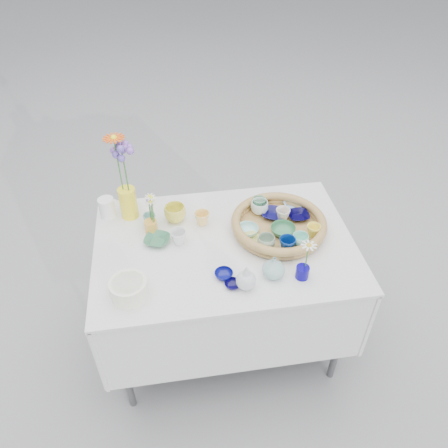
{
  "coord_description": "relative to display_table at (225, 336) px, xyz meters",
  "views": [
    {
      "loc": [
        -0.24,
        -1.54,
        2.21
      ],
      "look_at": [
        0.0,
        0.02,
        0.87
      ],
      "focal_mm": 35.0,
      "sensor_mm": 36.0,
      "label": 1
    }
  ],
  "objects": [
    {
      "name": "bud_vase_cobalt",
      "position": [
        0.31,
        -0.27,
        0.8
      ],
      "size": [
        0.07,
        0.07,
        0.06
      ],
      "primitive_type": "cylinder",
      "rotation": [
        0.0,
        0.0,
        -0.14
      ],
      "color": "#070074",
      "rests_on": "display_table"
    },
    {
      "name": "daisy_posy",
      "position": [
        -0.33,
        0.15,
        0.91
      ],
      "size": [
        0.1,
        0.1,
        0.15
      ],
      "primitive_type": null,
      "rotation": [
        0.0,
        0.0,
        -0.3
      ],
      "color": "white",
      "rests_on": "daisy_cup"
    },
    {
      "name": "tray_ceramic_9",
      "position": [
        0.28,
        -0.11,
        0.82
      ],
      "size": [
        0.09,
        0.09,
        0.07
      ],
      "primitive_type": "imported",
      "rotation": [
        0.0,
        0.0,
        0.1
      ],
      "color": "navy",
      "rests_on": "wicker_tray"
    },
    {
      "name": "loose_ceramic_3",
      "position": [
        -0.22,
        0.04,
        0.8
      ],
      "size": [
        0.09,
        0.09,
        0.07
      ],
      "primitive_type": "imported",
      "rotation": [
        0.0,
        0.0,
        -0.1
      ],
      "color": "silver",
      "rests_on": "display_table"
    },
    {
      "name": "tray_ceramic_4",
      "position": [
        0.19,
        -0.08,
        0.82
      ],
      "size": [
        0.1,
        0.1,
        0.07
      ],
      "primitive_type": "imported",
      "rotation": [
        0.0,
        0.0,
        0.23
      ],
      "color": "gray",
      "rests_on": "wicker_tray"
    },
    {
      "name": "display_table",
      "position": [
        0.0,
        0.0,
        0.0
      ],
      "size": [
        1.26,
        0.86,
        0.77
      ],
      "primitive_type": null,
      "color": "white",
      "rests_on": "ground"
    },
    {
      "name": "bud_vase_paleblue",
      "position": [
        0.05,
        -0.29,
        0.83
      ],
      "size": [
        0.1,
        0.1,
        0.14
      ],
      "primitive_type": null,
      "rotation": [
        0.0,
        0.0,
        -0.13
      ],
      "color": "silver",
      "rests_on": "display_table"
    },
    {
      "name": "fluted_bowl",
      "position": [
        -0.45,
        -0.26,
        0.81
      ],
      "size": [
        0.2,
        0.2,
        0.08
      ],
      "primitive_type": null,
      "rotation": [
        0.0,
        0.0,
        0.33
      ],
      "color": "white",
      "rests_on": "display_table"
    },
    {
      "name": "tray_ceramic_1",
      "position": [
        0.4,
        0.11,
        0.8
      ],
      "size": [
        0.11,
        0.11,
        0.03
      ],
      "primitive_type": "imported",
      "rotation": [
        0.0,
        0.0,
        -0.0
      ],
      "color": "black",
      "rests_on": "wicker_tray"
    },
    {
      "name": "ground",
      "position": [
        0.0,
        0.0,
        0.0
      ],
      "size": [
        80.0,
        80.0,
        0.0
      ],
      "primitive_type": "plane",
      "color": "#9E9E9E"
    },
    {
      "name": "tray_ceramic_11",
      "position": [
        0.35,
        -0.09,
        0.82
      ],
      "size": [
        0.11,
        0.11,
        0.06
      ],
      "primitive_type": "imported",
      "rotation": [
        0.0,
        0.0,
        -0.42
      ],
      "color": "#8DE1C9",
      "rests_on": "wicker_tray"
    },
    {
      "name": "loose_ceramic_4",
      "position": [
        -0.04,
        -0.22,
        0.78
      ],
      "size": [
        0.09,
        0.09,
        0.03
      ],
      "primitive_type": "imported",
      "rotation": [
        0.0,
        0.0,
        0.07
      ],
      "color": "#090C66",
      "rests_on": "display_table"
    },
    {
      "name": "hydrangea",
      "position": [
        -0.44,
        0.28,
        1.05
      ],
      "size": [
        0.12,
        0.12,
        0.31
      ],
      "primitive_type": null,
      "rotation": [
        0.0,
        0.0,
        -0.39
      ],
      "color": "#654EB5",
      "rests_on": "tall_vase_yellow"
    },
    {
      "name": "loose_ceramic_0",
      "position": [
        -0.22,
        0.21,
        0.81
      ],
      "size": [
        0.13,
        0.13,
        0.09
      ],
      "primitive_type": "imported",
      "rotation": [
        0.0,
        0.0,
        -0.15
      ],
      "color": "#E2D847",
      "rests_on": "display_table"
    },
    {
      "name": "tray_ceramic_3",
      "position": [
        0.29,
        0.01,
        0.8
      ],
      "size": [
        0.13,
        0.13,
        0.04
      ],
      "primitive_type": "imported",
      "rotation": [
        0.0,
        0.0,
        0.09
      ],
      "color": "#36784D",
      "rests_on": "wicker_tray"
    },
    {
      "name": "tray_ceramic_5",
      "position": [
        0.12,
        0.04,
        0.8
      ],
      "size": [
        0.11,
        0.11,
        0.03
      ],
      "primitive_type": "imported",
      "rotation": [
        0.0,
        0.0,
        0.02
      ],
      "color": "#A4EAE2",
      "rests_on": "wicker_tray"
    },
    {
      "name": "gerbera",
      "position": [
        -0.47,
        0.29,
        1.08
      ],
      "size": [
        0.13,
        0.13,
        0.31
      ],
      "primitive_type": null,
      "rotation": [
        0.0,
        0.0,
        -0.14
      ],
      "color": "#EE5411",
      "rests_on": "tall_vase_yellow"
    },
    {
      "name": "tray_ceramic_8",
      "position": [
        0.4,
        0.21,
        0.79
      ],
      "size": [
        0.1,
        0.1,
        0.02
      ],
      "primitive_type": "imported",
      "rotation": [
        0.0,
        0.0,
        0.14
      ],
      "color": "#8AB8FF",
      "rests_on": "wicker_tray"
    },
    {
      "name": "white_pitcher",
      "position": [
        -0.57,
        0.3,
        0.82
      ],
      "size": [
        0.12,
        0.09,
        0.11
      ],
      "primitive_type": null,
      "rotation": [
        0.0,
        0.0,
        -0.1
      ],
      "color": "white",
      "rests_on": "display_table"
    },
    {
      "name": "tray_ceramic_2",
      "position": [
        0.43,
        -0.03,
        0.81
      ],
      "size": [
        0.08,
        0.08,
        0.06
      ],
      "primitive_type": "imported",
      "rotation": [
        0.0,
        0.0,
        0.19
      ],
      "color": "#FFE64E",
      "rests_on": "wicker_tray"
    },
    {
      "name": "tray_ceramic_0",
      "position": [
        0.28,
        0.14,
        0.8
      ],
      "size": [
        0.16,
        0.16,
        0.03
      ],
      "primitive_type": "imported",
      "rotation": [
        0.0,
        0.0,
        -0.41
      ],
      "color": "#0C0A4A",
      "rests_on": "wicker_tray"
    },
    {
      "name": "tray_ceramic_6",
      "position": [
        0.21,
        0.18,
        0.82
      ],
      "size": [
        0.11,
        0.11,
        0.07
      ],
      "primitive_type": "imported",
      "rotation": [
        0.0,
        0.0,
        0.3
      ],
      "color": "silver",
      "rests_on": "wicker_tray"
    },
    {
      "name": "wicker_tray",
      "position": [
        0.28,
        0.05,
        0.8
      ],
      "size": [
        0.47,
        0.47,
        0.08
      ],
      "primitive_type": null,
      "color": "olive",
      "rests_on": "display_table"
    },
    {
      "name": "daisy_cup",
      "position": [
        -0.35,
        0.14,
        0.8
      ],
      "size": [
        0.08,
        0.08,
        0.07
      ],
      "primitive_type": "cylinder",
      "rotation": [
        0.0,
        0.0,
        -0.23
      ],
      "color": "gold",
      "rests_on": "display_table"
    },
    {
      "name": "loose_ceramic_6",
      "position": [
        -0.01,
        -0.28,
        0.78
      ],
      "size": [
        0.07,
        0.07,
        0.02
      ],
      "primitive_type": "imported",
      "rotation": [
        0.0,
        0.0,
        0.01
      ],
      "color": "#06013B",
      "rests_on": "display_table"
    },
    {
      "name": "loose_ceramic_1",
      "position": [
        -0.09,
        0.16,
        0.8
      ],
      "size": [
        0.09,
        0.09,
        0.07
      ],
      "primitive_type": "imported",
      "rotation": [
        0.0,
        0.0,
        0.22
      ],
      "color": "#FFD169",
      "rests_on": "display_table"
    },
    {
      "name": "bud_vase_seafoam",
      "position": [
        0.18,
        -0.24,
        0.82
      ],
      "size": [
        0.12,
        0.12,
        0.11
      ],
      "primitive_type": "imported",
      "rotation": [
        0.0,
        0.0,
        -0.22
      ],
      "color": "#8AB3AE",
      "rests_on": "display_table"
    },
    {
      "name": "tray_ceramic_12",
      "position": [
        0.22,
        0.22,
        0.82
      ],
      "size": [
        0.09,
        0.09,
        0.07
      ],
      "primitive_type": "imported",
      "rotation": [
        0.0,
        0.0,
        0.29
      ],
      "color": "#589B6F",
      "rests_on": "wicker_tray"
    },
    {
      "name": "tray_ceramic_7",
      "position": [
        0.32,
        0.11,
        0.82
      ],
      "size": [
        0.09,
        0.09,
        0.07
      ],
      "primitive_type": "imported",
      "rotation": [
        0.0,
        0.0,
        0.2
      ],
      "color": "beige",
      "rests_on": "wicker_tray"
    },
    {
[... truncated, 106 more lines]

